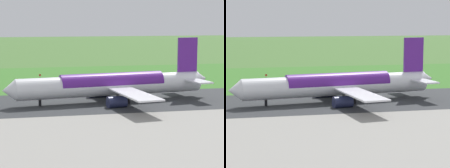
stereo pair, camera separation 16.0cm
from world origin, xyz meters
The scene contains 6 objects.
ground_plane centered at (0.00, 0.00, 0.00)m, with size 800.00×800.00×0.00m, color #477233.
runway_asphalt centered at (0.00, 0.00, 0.03)m, with size 600.00×29.92×0.06m, color #2D3033.
grass_verge_foreground centered at (0.00, -44.52, 0.02)m, with size 600.00×80.00×0.04m, color #3C782B.
airliner_main centered at (2.43, -0.05, 4.35)m, with size 54.09×44.41×15.88m.
no_stopping_sign centered at (18.37, -40.32, 1.52)m, with size 0.60×0.10×2.56m.
traffic_cone_orange centered at (25.52, -46.82, 0.28)m, with size 0.40×0.40×0.55m, color orange.
Camera 2 is at (26.72, 112.91, 21.05)m, focal length 74.79 mm.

